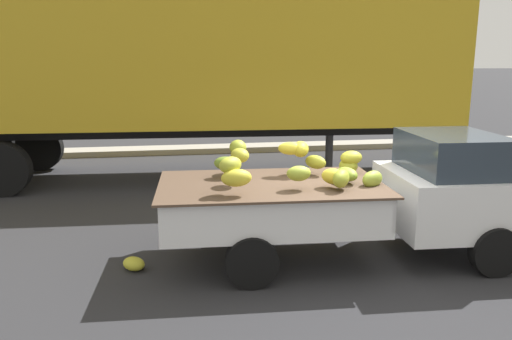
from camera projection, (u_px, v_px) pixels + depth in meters
name	position (u px, v px, depth m)	size (l,w,h in m)	color
ground	(345.00, 259.00, 6.95)	(220.00, 220.00, 0.00)	#28282B
curb_strip	(252.00, 148.00, 15.03)	(80.00, 0.80, 0.16)	gray
pickup_truck	(419.00, 193.00, 6.95)	(5.28, 2.01, 1.70)	white
semi_trailer	(182.00, 65.00, 11.12)	(12.12, 3.19, 3.95)	gold
fallen_banana_bunch_near_tailgate	(134.00, 264.00, 6.58)	(0.32, 0.24, 0.17)	gold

